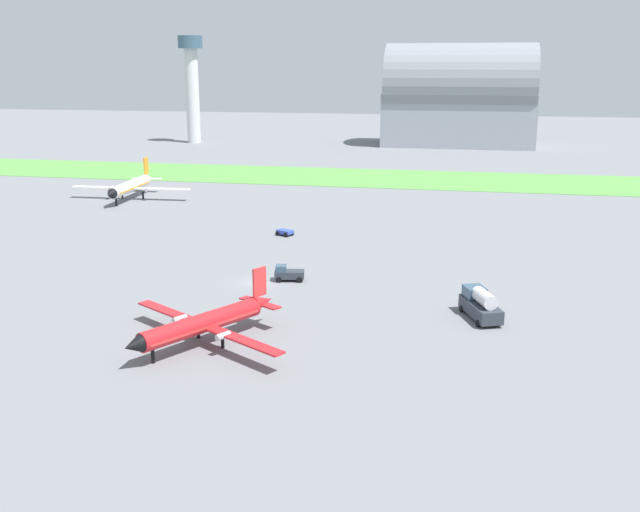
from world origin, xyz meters
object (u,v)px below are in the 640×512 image
object	(u,v)px
airplane_foreground_turboprop	(205,322)
baggage_cart_by_runway	(285,232)
fuel_truck_near_gate	(480,304)
pushback_tug_midfield	(288,273)
airplane_taxiing_turboprop	(131,186)
control_tower	(192,80)

from	to	relation	value
airplane_foreground_turboprop	baggage_cart_by_runway	xyz separation A→B (m)	(-3.42, 44.85, -1.68)
fuel_truck_near_gate	pushback_tug_midfield	world-z (taller)	fuel_truck_near_gate
airplane_foreground_turboprop	airplane_taxiing_turboprop	xyz separation A→B (m)	(-40.53, 68.68, 0.38)
airplane_foreground_turboprop	fuel_truck_near_gate	size ratio (longest dim) A/B	2.62
airplane_foreground_turboprop	pushback_tug_midfield	size ratio (longest dim) A/B	4.71
airplane_taxiing_turboprop	fuel_truck_near_gate	bearing A→B (deg)	47.35
airplane_taxiing_turboprop	airplane_foreground_turboprop	bearing A→B (deg)	28.12
airplane_taxiing_turboprop	pushback_tug_midfield	distance (m)	63.84
fuel_truck_near_gate	baggage_cart_by_runway	world-z (taller)	fuel_truck_near_gate
airplane_foreground_turboprop	fuel_truck_near_gate	bearing A→B (deg)	147.49
fuel_truck_near_gate	airplane_foreground_turboprop	bearing A→B (deg)	94.46
fuel_truck_near_gate	pushback_tug_midfield	distance (m)	24.81
fuel_truck_near_gate	control_tower	size ratio (longest dim) A/B	0.20
fuel_truck_near_gate	baggage_cart_by_runway	xyz separation A→B (m)	(-29.22, 32.25, -1.01)
airplane_foreground_turboprop	pushback_tug_midfield	world-z (taller)	airplane_foreground_turboprop
pushback_tug_midfield	baggage_cart_by_runway	size ratio (longest dim) A/B	1.33
pushback_tug_midfield	baggage_cart_by_runway	bearing A→B (deg)	-84.93
fuel_truck_near_gate	baggage_cart_by_runway	size ratio (longest dim) A/B	2.39
pushback_tug_midfield	baggage_cart_by_runway	distance (m)	23.88
airplane_foreground_turboprop	pushback_tug_midfield	distance (m)	22.00
airplane_foreground_turboprop	baggage_cart_by_runway	world-z (taller)	airplane_foreground_turboprop
fuel_truck_near_gate	airplane_taxiing_turboprop	bearing A→B (deg)	28.21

